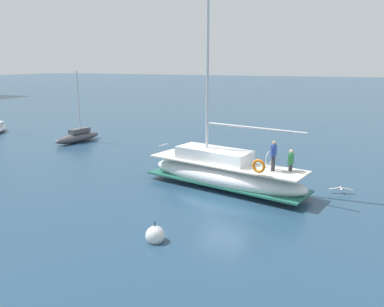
# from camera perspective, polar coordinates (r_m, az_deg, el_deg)

# --- Properties ---
(ground_plane) EXTENTS (400.00, 400.00, 0.00)m
(ground_plane) POSITION_cam_1_polar(r_m,az_deg,el_deg) (20.26, 4.60, -6.55)
(ground_plane) COLOR navy
(main_sailboat) EXTENTS (4.19, 9.88, 13.87)m
(main_sailboat) POSITION_cam_1_polar(r_m,az_deg,el_deg) (21.54, 4.68, -2.77)
(main_sailboat) COLOR silver
(main_sailboat) RESTS_ON ground
(moored_sloop_far) EXTENTS (4.98, 1.78, 6.25)m
(moored_sloop_far) POSITION_cam_1_polar(r_m,az_deg,el_deg) (35.67, -16.65, 2.49)
(moored_sloop_far) COLOR #4C4C51
(moored_sloop_far) RESTS_ON ground
(seagull) EXTENTS (0.51, 1.24, 0.18)m
(seagull) POSITION_cam_1_polar(r_m,az_deg,el_deg) (22.23, 21.36, -4.92)
(seagull) COLOR silver
(seagull) RESTS_ON ground
(mooring_buoy) EXTENTS (0.77, 0.77, 0.99)m
(mooring_buoy) POSITION_cam_1_polar(r_m,az_deg,el_deg) (15.50, -5.52, -12.09)
(mooring_buoy) COLOR silver
(mooring_buoy) RESTS_ON ground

